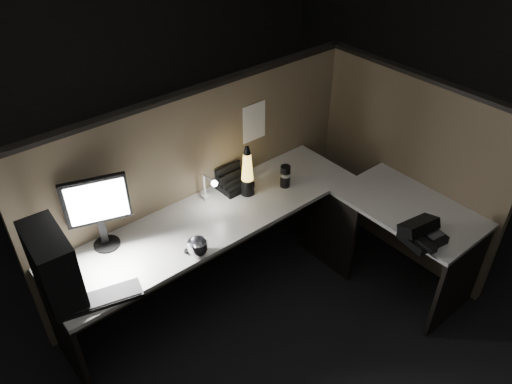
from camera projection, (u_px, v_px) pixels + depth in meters
floor at (283, 329)px, 3.56m from camera, size 6.00×6.00×0.00m
room_shell at (293, 129)px, 2.61m from camera, size 6.00×6.00×6.00m
partition_back at (203, 185)px, 3.70m from camera, size 2.66×0.06×1.50m
partition_right at (405, 170)px, 3.87m from camera, size 0.06×1.66×1.50m
desk at (281, 239)px, 3.47m from camera, size 2.60×1.60×0.73m
pc_tower at (53, 266)px, 2.74m from camera, size 0.21×0.43×0.44m
monitor at (97, 206)px, 3.03m from camera, size 0.38×0.18×0.51m
keyboard at (103, 298)px, 2.82m from camera, size 0.46×0.25×0.02m
mouse at (190, 250)px, 3.14m from camera, size 0.08×0.06×0.03m
clip_lamp at (209, 188)px, 3.48m from camera, size 0.04×0.18×0.23m
organizer at (233, 182)px, 3.69m from camera, size 0.24×0.21×0.18m
lava_lamp at (247, 175)px, 3.56m from camera, size 0.11×0.11×0.39m
travel_mug at (285, 176)px, 3.67m from camera, size 0.08×0.08×0.17m
steel_mug at (198, 248)px, 3.10m from camera, size 0.13×0.13×0.10m
figurine at (283, 176)px, 3.74m from camera, size 0.05×0.05×0.05m
pinned_paper at (254, 122)px, 3.69m from camera, size 0.21×0.00×0.30m
desk_phone at (421, 233)px, 3.21m from camera, size 0.28×0.29×0.15m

